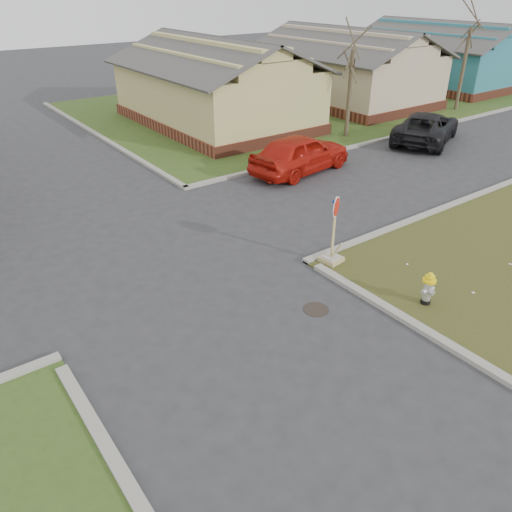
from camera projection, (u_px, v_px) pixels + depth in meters
ground at (231, 332)px, 11.60m from camera, size 120.00×120.00×0.00m
verge_far_right at (347, 94)px, 35.66m from camera, size 37.00×19.00×0.05m
curbs at (140, 250)px, 15.13m from camera, size 80.00×40.00×0.12m
manhole at (316, 309)px, 12.38m from camera, size 0.64×0.64×0.01m
side_house_yellow at (215, 84)px, 27.35m from camera, size 7.60×11.60×4.70m
side_house_tan at (345, 67)px, 32.52m from camera, size 7.60×11.60×4.70m
side_house_teal at (439, 55)px, 37.69m from camera, size 7.60×11.60×4.70m
tree_mid_right at (349, 94)px, 24.99m from camera, size 0.22×0.22×4.20m
tree_far_right at (463, 69)px, 30.24m from camera, size 0.22×0.22×4.76m
fire_hydrant at (428, 287)px, 12.31m from camera, size 0.33×0.33×0.89m
stop_sign at (332, 248)px, 14.20m from camera, size 0.57×0.56×2.02m
red_sedan at (300, 153)px, 20.88m from camera, size 5.02×2.57×1.63m
dark_pickup at (426, 127)px, 24.90m from camera, size 5.85×4.45×1.48m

